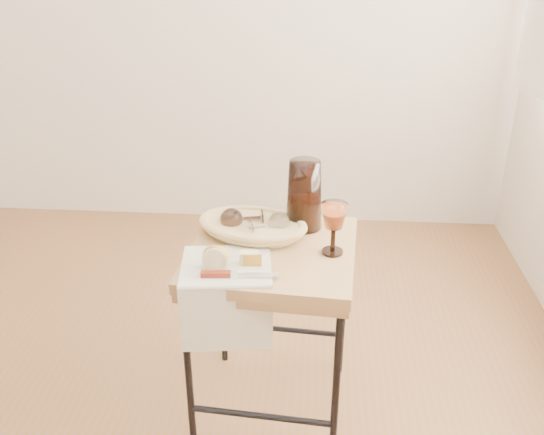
# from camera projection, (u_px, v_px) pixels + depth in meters

# --- Properties ---
(floor) EXTENTS (3.60, 3.60, 0.00)m
(floor) POSITION_uv_depth(u_px,v_px,m) (115.00, 429.00, 2.13)
(floor) COLOR brown
(floor) RESTS_ON ground
(side_table) EXTENTS (0.58, 0.58, 0.69)m
(side_table) POSITION_uv_depth(u_px,v_px,m) (272.00, 332.00, 2.09)
(side_table) COLOR brown
(side_table) RESTS_ON floor
(tea_towel) EXTENTS (0.31, 0.28, 0.01)m
(tea_towel) POSITION_uv_depth(u_px,v_px,m) (226.00, 265.00, 1.83)
(tea_towel) COLOR #F2E8C9
(tea_towel) RESTS_ON side_table
(bread_basket) EXTENTS (0.38, 0.30, 0.05)m
(bread_basket) POSITION_uv_depth(u_px,v_px,m) (253.00, 228.00, 2.02)
(bread_basket) COLOR #AA8249
(bread_basket) RESTS_ON side_table
(goblet_lying_a) EXTENTS (0.14, 0.11, 0.08)m
(goblet_lying_a) POSITION_uv_depth(u_px,v_px,m) (245.00, 218.00, 2.02)
(goblet_lying_a) COLOR #4D352C
(goblet_lying_a) RESTS_ON bread_basket
(goblet_lying_b) EXTENTS (0.14, 0.12, 0.07)m
(goblet_lying_b) POSITION_uv_depth(u_px,v_px,m) (267.00, 225.00, 1.99)
(goblet_lying_b) COLOR white
(goblet_lying_b) RESTS_ON bread_basket
(pitcher) EXTENTS (0.25, 0.29, 0.28)m
(pitcher) POSITION_uv_depth(u_px,v_px,m) (304.00, 195.00, 2.03)
(pitcher) COLOR black
(pitcher) RESTS_ON side_table
(wine_goblet) EXTENTS (0.11, 0.11, 0.18)m
(wine_goblet) POSITION_uv_depth(u_px,v_px,m) (334.00, 229.00, 1.87)
(wine_goblet) COLOR white
(wine_goblet) RESTS_ON side_table
(apple_half) EXTENTS (0.08, 0.05, 0.08)m
(apple_half) POSITION_uv_depth(u_px,v_px,m) (216.00, 256.00, 1.80)
(apple_half) COLOR #B33D24
(apple_half) RESTS_ON tea_towel
(apple_wedge) EXTENTS (0.06, 0.04, 0.04)m
(apple_wedge) POSITION_uv_depth(u_px,v_px,m) (249.00, 258.00, 1.83)
(apple_wedge) COLOR beige
(apple_wedge) RESTS_ON tea_towel
(table_knife) EXTENTS (0.23, 0.04, 0.02)m
(table_knife) POSITION_uv_depth(u_px,v_px,m) (236.00, 274.00, 1.76)
(table_knife) COLOR silver
(table_knife) RESTS_ON tea_towel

